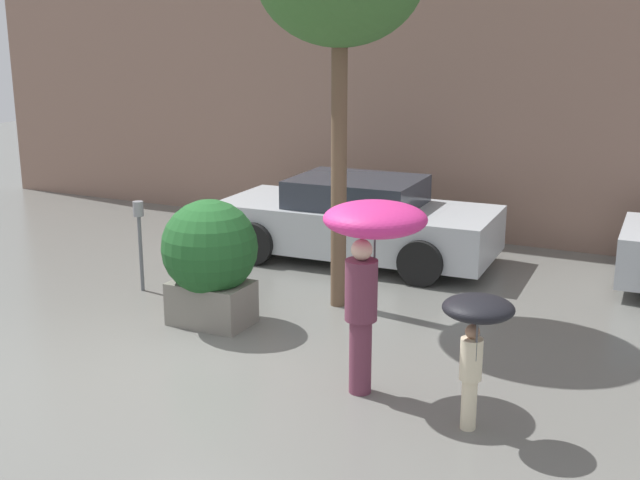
{
  "coord_description": "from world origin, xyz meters",
  "views": [
    {
      "loc": [
        4.86,
        -6.57,
        3.43
      ],
      "look_at": [
        0.82,
        1.6,
        1.05
      ],
      "focal_mm": 45.0,
      "sensor_mm": 36.0,
      "label": 1
    }
  ],
  "objects_px": {
    "planter_box": "(210,257)",
    "parked_car_near": "(357,221)",
    "person_adult": "(372,242)",
    "person_child": "(476,325)",
    "parking_meter": "(139,227)"
  },
  "relations": [
    {
      "from": "planter_box",
      "to": "person_adult",
      "type": "distance_m",
      "value": 2.67
    },
    {
      "from": "planter_box",
      "to": "parking_meter",
      "type": "relative_size",
      "value": 1.23
    },
    {
      "from": "person_adult",
      "to": "person_child",
      "type": "distance_m",
      "value": 1.31
    },
    {
      "from": "planter_box",
      "to": "person_child",
      "type": "bearing_deg",
      "value": -19.57
    },
    {
      "from": "person_adult",
      "to": "parked_car_near",
      "type": "relative_size",
      "value": 0.44
    },
    {
      "from": "planter_box",
      "to": "person_child",
      "type": "relative_size",
      "value": 1.21
    },
    {
      "from": "person_child",
      "to": "person_adult",
      "type": "bearing_deg",
      "value": -149.25
    },
    {
      "from": "planter_box",
      "to": "parked_car_near",
      "type": "relative_size",
      "value": 0.36
    },
    {
      "from": "person_adult",
      "to": "person_child",
      "type": "bearing_deg",
      "value": -72.49
    },
    {
      "from": "planter_box",
      "to": "person_adult",
      "type": "xyz_separation_m",
      "value": [
        2.43,
        -0.87,
        0.67
      ]
    },
    {
      "from": "planter_box",
      "to": "person_child",
      "type": "distance_m",
      "value": 3.79
    },
    {
      "from": "person_child",
      "to": "parking_meter",
      "type": "bearing_deg",
      "value": -150.54
    },
    {
      "from": "parked_car_near",
      "to": "person_child",
      "type": "bearing_deg",
      "value": -148.25
    },
    {
      "from": "planter_box",
      "to": "parked_car_near",
      "type": "distance_m",
      "value": 3.43
    },
    {
      "from": "person_adult",
      "to": "person_child",
      "type": "height_order",
      "value": "person_adult"
    }
  ]
}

